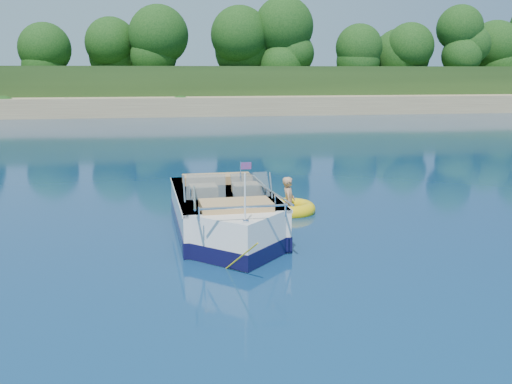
% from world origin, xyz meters
% --- Properties ---
extents(ground, '(160.00, 160.00, 0.00)m').
position_xyz_m(ground, '(0.00, 0.00, 0.00)').
color(ground, '#0A1C46').
rests_on(ground, ground).
extents(shoreline, '(170.00, 59.00, 6.00)m').
position_xyz_m(shoreline, '(0.00, 63.77, 0.98)').
color(shoreline, '#8F7753').
rests_on(shoreline, ground).
extents(treeline, '(150.00, 7.12, 8.19)m').
position_xyz_m(treeline, '(0.04, 41.01, 5.55)').
color(treeline, black).
rests_on(treeline, ground).
extents(motorboat, '(2.30, 6.06, 2.01)m').
position_xyz_m(motorboat, '(0.41, 0.54, 0.39)').
color(motorboat, white).
rests_on(motorboat, ground).
extents(tow_tube, '(1.36, 1.36, 0.36)m').
position_xyz_m(tow_tube, '(2.23, 2.28, 0.09)').
color(tow_tube, yellow).
rests_on(tow_tube, ground).
extents(boy, '(0.50, 0.80, 1.46)m').
position_xyz_m(boy, '(2.23, 2.33, 0.00)').
color(boy, tan).
rests_on(boy, ground).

